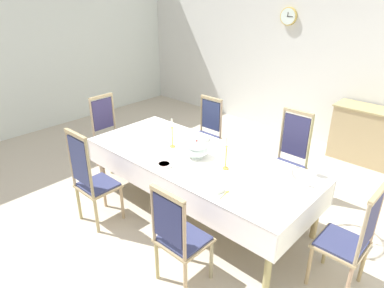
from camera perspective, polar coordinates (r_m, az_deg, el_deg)
The scene contains 21 objects.
ground at distance 4.55m, azimuth 0.76°, elevation -10.91°, with size 8.20×6.27×0.04m, color #C0B5A2.
back_wall at distance 6.48m, azimuth 20.79°, elevation 15.47°, with size 8.20×0.08×3.52m, color silver.
left_wall at distance 7.21m, azimuth -25.36°, elevation 15.53°, with size 0.08×6.27×3.52m, color silver.
dining_table at distance 4.18m, azimuth 0.87°, elevation -3.04°, with size 2.87×1.19×0.75m.
tablecloth at distance 4.18m, azimuth 0.87°, elevation -3.02°, with size 2.89×1.21×0.32m.
chair_south_a at distance 4.17m, azimuth -16.20°, elevation -5.47°, with size 0.44×0.42×1.21m.
chair_north_a at distance 5.36m, azimuth 2.24°, elevation 1.96°, with size 0.44×0.42×1.09m.
chair_south_b at distance 3.25m, azimuth -2.18°, elevation -14.87°, with size 0.44×0.42×1.08m.
chair_north_b at distance 4.64m, azimuth 15.61°, elevation -2.20°, with size 0.44×0.42×1.21m.
chair_head_west at distance 5.52m, azimuth -13.50°, elevation 2.07°, with size 0.42×0.44×1.12m.
chair_head_east at distance 3.50m, azimuth 24.61°, elevation -14.00°, with size 0.42×0.44×1.12m.
soup_tureen at distance 4.11m, azimuth 0.77°, elevation -0.78°, with size 0.28×0.28×0.22m.
candlestick_west at distance 4.35m, azimuth -3.28°, elevation 1.39°, with size 0.07×0.07×0.38m.
candlestick_east at distance 3.84m, azimuth 5.62°, elevation -1.96°, with size 0.07×0.07×0.39m.
bowl_near_left at distance 4.61m, azimuth 1.68°, elevation 1.01°, with size 0.19×0.19×0.05m.
bowl_near_right at distance 3.51m, azimuth 4.02°, elevation -7.36°, with size 0.16×0.16×0.03m.
bowl_far_left at distance 3.95m, azimuth -4.61°, elevation -3.41°, with size 0.16×0.16×0.04m.
spoon_primary at distance 4.71m, azimuth 0.79°, elevation 1.27°, with size 0.04×0.18×0.01m.
spoon_secondary at distance 3.48m, azimuth 5.65°, elevation -7.97°, with size 0.05×0.18×0.01m.
sideboard at distance 6.14m, azimuth 28.43°, elevation 0.82°, with size 1.44×0.48×0.90m.
mounted_clock at distance 6.66m, azimuth 15.60°, elevation 19.59°, with size 0.31×0.06×0.31m.
Camera 1 is at (2.47, -2.75, 2.63)m, focal length 32.40 mm.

